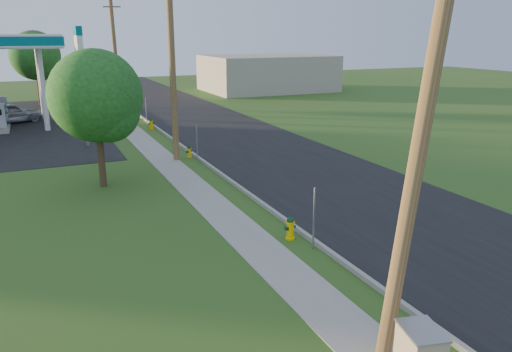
{
  "coord_description": "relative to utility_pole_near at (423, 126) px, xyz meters",
  "views": [
    {
      "loc": [
        -7.22,
        -8.15,
        6.48
      ],
      "look_at": [
        0.0,
        8.0,
        1.4
      ],
      "focal_mm": 35.0,
      "sensor_mm": 36.0,
      "label": 1
    }
  ],
  "objects": [
    {
      "name": "ground_plane",
      "position": [
        0.6,
        1.0,
        -4.8
      ],
      "size": [
        140.0,
        140.0,
        0.0
      ],
      "primitive_type": "plane",
      "color": "#2B551D",
      "rests_on": "ground"
    },
    {
      "name": "road",
      "position": [
        5.1,
        11.0,
        -4.79
      ],
      "size": [
        8.0,
        120.0,
        0.02
      ],
      "primitive_type": "cube",
      "color": "black",
      "rests_on": "ground"
    },
    {
      "name": "curb",
      "position": [
        1.1,
        11.0,
        -4.73
      ],
      "size": [
        0.15,
        120.0,
        0.15
      ],
      "primitive_type": "cube",
      "color": "gray",
      "rests_on": "ground"
    },
    {
      "name": "sidewalk",
      "position": [
        -0.65,
        11.0,
        -4.79
      ],
      "size": [
        1.5,
        120.0,
        0.03
      ],
      "primitive_type": "cube",
      "color": "gray",
      "rests_on": "ground"
    },
    {
      "name": "utility_pole_near",
      "position": [
        0.0,
        0.0,
        0.0
      ],
      "size": [
        1.4,
        0.32,
        9.48
      ],
      "color": "brown",
      "rests_on": "ground"
    },
    {
      "name": "utility_pole_mid",
      "position": [
        -0.0,
        18.0,
        0.15
      ],
      "size": [
        1.4,
        0.32,
        9.8
      ],
      "color": "brown",
      "rests_on": "ground"
    },
    {
      "name": "utility_pole_far",
      "position": [
        -0.0,
        36.0,
        0.0
      ],
      "size": [
        1.4,
        0.32,
        9.5
      ],
      "color": "brown",
      "rests_on": "ground"
    },
    {
      "name": "sign_post_near",
      "position": [
        0.85,
        5.2,
        -3.8
      ],
      "size": [
        0.05,
        0.04,
        2.0
      ],
      "primitive_type": "cube",
      "color": "gray",
      "rests_on": "ground"
    },
    {
      "name": "sign_post_mid",
      "position": [
        0.85,
        17.0,
        -3.8
      ],
      "size": [
        0.05,
        0.04,
        2.0
      ],
      "primitive_type": "cube",
      "color": "gray",
      "rests_on": "ground"
    },
    {
      "name": "sign_post_far",
      "position": [
        0.85,
        29.2,
        -3.8
      ],
      "size": [
        0.05,
        0.04,
        2.0
      ],
      "primitive_type": "cube",
      "color": "gray",
      "rests_on": "ground"
    },
    {
      "name": "fuel_pump_se",
      "position": [
        -8.9,
        35.0,
        -4.08
      ],
      "size": [
        1.2,
        3.2,
        1.9
      ],
      "color": "gray",
      "rests_on": "ground"
    },
    {
      "name": "price_pylon",
      "position": [
        -3.9,
        23.5,
        0.63
      ],
      "size": [
        0.34,
        2.04,
        6.85
      ],
      "color": "gray",
      "rests_on": "ground"
    },
    {
      "name": "distant_building",
      "position": [
        18.6,
        46.0,
        -2.8
      ],
      "size": [
        14.0,
        10.0,
        4.0
      ],
      "primitive_type": "cube",
      "color": "gray",
      "rests_on": "ground"
    },
    {
      "name": "tree_verge",
      "position": [
        -4.1,
        14.63,
        -1.01
      ],
      "size": [
        3.89,
        3.89,
        5.9
      ],
      "color": "#39271A",
      "rests_on": "ground"
    },
    {
      "name": "tree_lot",
      "position": [
        -5.88,
        43.45,
        -0.47
      ],
      "size": [
        4.45,
        4.45,
        6.74
      ],
      "color": "#39271A",
      "rests_on": "ground"
    },
    {
      "name": "hydrant_near",
      "position": [
        0.56,
        6.17,
        -4.41
      ],
      "size": [
        0.41,
        0.37,
        0.79
      ],
      "color": "#FFCD00",
      "rests_on": "ground"
    },
    {
      "name": "hydrant_mid",
      "position": [
        0.77,
        18.18,
        -4.47
      ],
      "size": [
        0.35,
        0.31,
        0.68
      ],
      "color": "yellow",
      "rests_on": "ground"
    },
    {
      "name": "hydrant_far",
      "position": [
        0.73,
        27.19,
        -4.41
      ],
      "size": [
        0.41,
        0.37,
        0.8
      ],
      "color": "#F1AF01",
      "rests_on": "ground"
    },
    {
      "name": "car_silver",
      "position": [
        -8.28,
        34.02,
        -4.04
      ],
      "size": [
        4.83,
        3.27,
        1.53
      ],
      "primitive_type": "imported",
      "rotation": [
        0.0,
        0.0,
        1.93
      ],
      "color": "#A4A7AC",
      "rests_on": "ground"
    }
  ]
}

